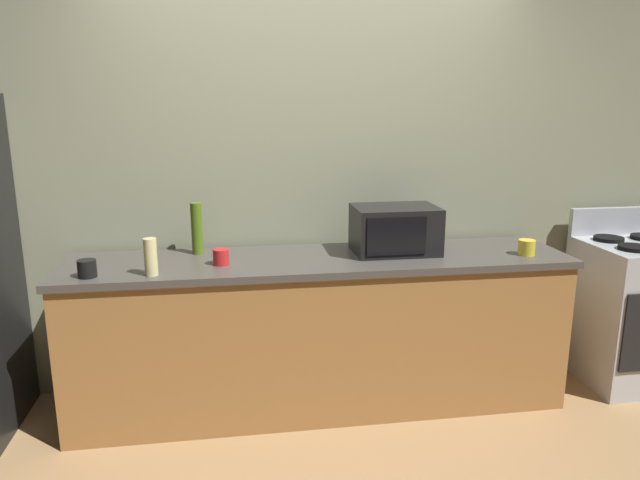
% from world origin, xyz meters
% --- Properties ---
extents(ground_plane, '(8.00, 8.00, 0.00)m').
position_xyz_m(ground_plane, '(0.00, 0.00, 0.00)').
color(ground_plane, '#A87F51').
extents(back_wall, '(6.40, 0.10, 2.70)m').
position_xyz_m(back_wall, '(0.00, 0.81, 1.35)').
color(back_wall, gray).
rests_on(back_wall, ground_plane).
extents(counter_run, '(2.84, 0.64, 0.90)m').
position_xyz_m(counter_run, '(0.00, 0.40, 0.45)').
color(counter_run, '#9E6B38').
rests_on(counter_run, ground_plane).
extents(stove_range, '(0.60, 0.61, 1.08)m').
position_xyz_m(stove_range, '(2.00, 0.40, 0.46)').
color(stove_range, '#B7BABF').
rests_on(stove_range, ground_plane).
extents(microwave, '(0.48, 0.35, 0.27)m').
position_xyz_m(microwave, '(0.45, 0.45, 1.04)').
color(microwave, black).
rests_on(microwave, counter_run).
extents(bottle_olive_oil, '(0.06, 0.06, 0.30)m').
position_xyz_m(bottle_olive_oil, '(-0.69, 0.59, 1.05)').
color(bottle_olive_oil, '#4C6B19').
rests_on(bottle_olive_oil, counter_run).
extents(bottle_vinegar, '(0.07, 0.07, 0.19)m').
position_xyz_m(bottle_vinegar, '(-0.90, 0.19, 1.00)').
color(bottle_vinegar, beige).
rests_on(bottle_vinegar, counter_run).
extents(mug_yellow, '(0.09, 0.09, 0.09)m').
position_xyz_m(mug_yellow, '(1.18, 0.27, 0.94)').
color(mug_yellow, yellow).
rests_on(mug_yellow, counter_run).
extents(mug_black, '(0.09, 0.09, 0.09)m').
position_xyz_m(mug_black, '(-1.21, 0.20, 0.94)').
color(mug_black, black).
rests_on(mug_black, counter_run).
extents(mug_red, '(0.09, 0.09, 0.09)m').
position_xyz_m(mug_red, '(-0.55, 0.33, 0.94)').
color(mug_red, red).
rests_on(mug_red, counter_run).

